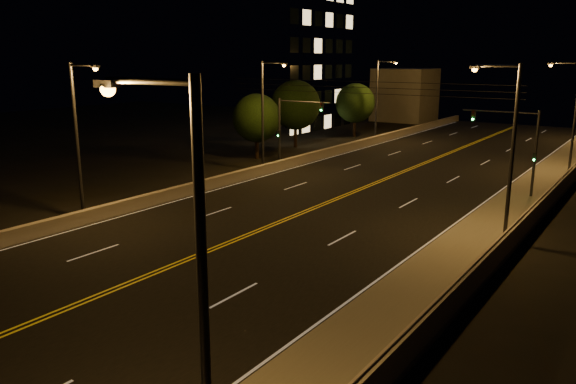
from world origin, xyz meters
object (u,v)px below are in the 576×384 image
Objects in this scene: streetlight_6 at (379,95)px; building_tower at (241,35)px; tree_1 at (296,105)px; traffic_signal_right at (520,143)px; streetlight_1 at (508,142)px; traffic_signal_left at (289,125)px; tree_0 at (257,118)px; streetlight_0 at (192,292)px; tree_2 at (355,103)px; streetlight_4 at (79,131)px; streetlight_2 at (572,111)px; streetlight_5 at (265,108)px.

streetlight_6 is 0.36× the size of building_tower.
tree_1 is at bearing -118.99° from streetlight_6.
streetlight_1 is at bearing -81.46° from traffic_signal_right.
traffic_signal_left is 5.78m from tree_0.
tree_2 is (-25.30, 54.29, -1.22)m from streetlight_0.
tree_1 is 11.06m from tree_2.
traffic_signal_right is 0.94× the size of tree_2.
streetlight_6 is at bearing 125.46° from streetlight_1.
traffic_signal_right is 24.18m from tree_0.
traffic_signal_left is (1.13, 19.81, -1.45)m from streetlight_4.
tree_0 reaches higher than traffic_signal_left.
tree_1 is (-26.66, 0.31, -0.78)m from streetlight_2.
streetlight_4 is 22.58m from tree_0.
streetlight_5 is 23.68m from tree_2.
streetlight_1 and streetlight_6 have the same top height.
tree_0 is (-4.16, -17.59, -1.39)m from streetlight_6.
traffic_signal_right is 0.98× the size of tree_0.
streetlight_4 is at bearing -80.24° from tree_1.
streetlight_5 is 1.00× the size of streetlight_6.
tree_2 is (13.95, 4.37, -8.13)m from building_tower.
traffic_signal_left is at bearing 153.38° from streetlight_1.
traffic_signal_left is 0.24× the size of building_tower.
traffic_signal_left is 12.30m from tree_1.
tree_0 is (-25.60, -7.86, -1.39)m from streetlight_2.
streetlight_0 is 22.63m from streetlight_1.
streetlight_2 is 1.00× the size of streetlight_5.
traffic_signal_right is 0.24× the size of building_tower.
streetlight_0 is at bearing -55.29° from streetlight_5.
streetlight_2 is 26.67m from tree_1.
streetlight_1 is 10.40m from traffic_signal_right.
streetlight_5 is 26.92m from building_tower.
tree_0 is at bearing -162.94° from streetlight_2.
building_tower is (-37.72, 17.10, 8.37)m from traffic_signal_right.
streetlight_2 is 1.51× the size of traffic_signal_left.
streetlight_0 is at bearing -53.94° from tree_0.
streetlight_1 is 1.48× the size of tree_0.
streetlight_5 is 1.51× the size of traffic_signal_right.
streetlight_2 and streetlight_5 have the same top height.
traffic_signal_right is (-1.53, 10.18, -1.45)m from streetlight_1.
streetlight_2 reaches higher than traffic_signal_right.
streetlight_1 is 23.00m from streetlight_5.
streetlight_5 reaches higher than tree_2.
streetlight_2 is 1.00× the size of streetlight_4.
building_tower reaches higher than streetlight_4.
streetlight_5 is (-21.44, 8.32, 0.00)m from streetlight_1.
streetlight_6 is (-21.44, 52.74, 0.00)m from streetlight_0.
streetlight_2 is 10.41m from traffic_signal_right.
tree_2 is at bearing 128.63° from streetlight_1.
tree_1 reaches higher than tree_2.
streetlight_5 is 6.07m from tree_0.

